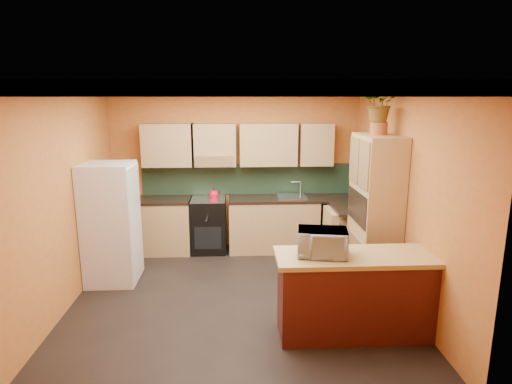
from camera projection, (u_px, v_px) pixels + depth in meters
room_shell at (237, 136)px, 5.42m from camera, size 4.24×4.24×2.72m
base_cabinets_back at (246, 225)px, 7.27m from camera, size 3.65×0.60×0.88m
countertop_back at (245, 199)px, 7.17m from camera, size 3.65×0.62×0.04m
stove at (209, 225)px, 7.24m from camera, size 0.58×0.58×0.91m
kettle at (214, 194)px, 7.07m from camera, size 0.21×0.21×0.18m
sink at (291, 197)px, 7.20m from camera, size 0.48×0.40×0.03m
base_cabinets_right at (352, 237)px, 6.66m from camera, size 0.60×0.80×0.88m
countertop_right at (353, 209)px, 6.56m from camera, size 0.62×0.80×0.04m
fridge at (111, 224)px, 5.96m from camera, size 0.68×0.66×1.70m
pantry at (375, 214)px, 5.70m from camera, size 0.48×0.90×2.10m
fern_pot at (379, 128)px, 5.50m from camera, size 0.22×0.22×0.16m
fern at (380, 103)px, 5.43m from camera, size 0.48×0.42×0.49m
breakfast_bar at (362, 297)px, 4.68m from camera, size 1.80×0.55×0.88m
bar_top at (364, 257)px, 4.58m from camera, size 1.90×0.65×0.05m
microwave at (322, 242)px, 4.52m from camera, size 0.57×0.43×0.29m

